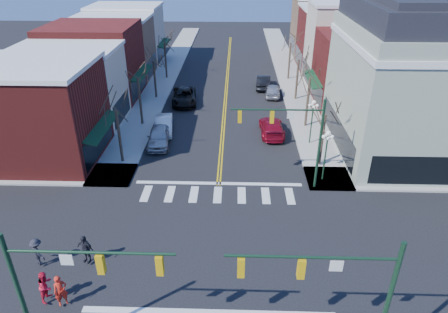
# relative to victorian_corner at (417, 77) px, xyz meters

# --- Properties ---
(ground) EXTENTS (160.00, 160.00, 0.00)m
(ground) POSITION_rel_victorian_corner_xyz_m (-16.50, -14.50, -6.66)
(ground) COLOR black
(ground) RESTS_ON ground
(sidewalk_left) EXTENTS (3.50, 70.00, 0.15)m
(sidewalk_left) POSITION_rel_victorian_corner_xyz_m (-25.25, 5.50, -6.58)
(sidewalk_left) COLOR #9E9B93
(sidewalk_left) RESTS_ON ground
(sidewalk_right) EXTENTS (3.50, 70.00, 0.15)m
(sidewalk_right) POSITION_rel_victorian_corner_xyz_m (-7.75, 5.50, -6.58)
(sidewalk_right) COLOR #9E9B93
(sidewalk_right) RESTS_ON ground
(bldg_left_brick_a) EXTENTS (10.00, 8.50, 8.00)m
(bldg_left_brick_a) POSITION_rel_victorian_corner_xyz_m (-32.00, -2.75, -2.66)
(bldg_left_brick_a) COLOR maroon
(bldg_left_brick_a) RESTS_ON ground
(bldg_left_stucco_a) EXTENTS (10.00, 7.00, 7.50)m
(bldg_left_stucco_a) POSITION_rel_victorian_corner_xyz_m (-32.00, 5.00, -2.91)
(bldg_left_stucco_a) COLOR beige
(bldg_left_stucco_a) RESTS_ON ground
(bldg_left_brick_b) EXTENTS (10.00, 9.00, 8.50)m
(bldg_left_brick_b) POSITION_rel_victorian_corner_xyz_m (-32.00, 13.00, -2.41)
(bldg_left_brick_b) COLOR maroon
(bldg_left_brick_b) RESTS_ON ground
(bldg_left_tan) EXTENTS (10.00, 7.50, 7.80)m
(bldg_left_tan) POSITION_rel_victorian_corner_xyz_m (-32.00, 21.25, -2.76)
(bldg_left_tan) COLOR #977353
(bldg_left_tan) RESTS_ON ground
(bldg_left_stucco_b) EXTENTS (10.00, 8.00, 8.20)m
(bldg_left_stucco_b) POSITION_rel_victorian_corner_xyz_m (-32.00, 29.00, -2.56)
(bldg_left_stucco_b) COLOR beige
(bldg_left_stucco_b) RESTS_ON ground
(bldg_right_brick_a) EXTENTS (10.00, 8.50, 8.00)m
(bldg_right_brick_a) POSITION_rel_victorian_corner_xyz_m (-1.00, 11.25, -2.66)
(bldg_right_brick_a) COLOR maroon
(bldg_right_brick_a) RESTS_ON ground
(bldg_right_stucco) EXTENTS (10.00, 7.00, 10.00)m
(bldg_right_stucco) POSITION_rel_victorian_corner_xyz_m (-1.00, 19.00, -1.66)
(bldg_right_stucco) COLOR beige
(bldg_right_stucco) RESTS_ON ground
(bldg_right_brick_b) EXTENTS (10.00, 8.00, 8.50)m
(bldg_right_brick_b) POSITION_rel_victorian_corner_xyz_m (-1.00, 26.50, -2.41)
(bldg_right_brick_b) COLOR maroon
(bldg_right_brick_b) RESTS_ON ground
(bldg_right_tan) EXTENTS (10.00, 8.00, 9.00)m
(bldg_right_tan) POSITION_rel_victorian_corner_xyz_m (-1.00, 34.50, -2.16)
(bldg_right_tan) COLOR #977353
(bldg_right_tan) RESTS_ON ground
(victorian_corner) EXTENTS (12.25, 14.25, 13.30)m
(victorian_corner) POSITION_rel_victorian_corner_xyz_m (0.00, 0.00, 0.00)
(victorian_corner) COLOR #9AA58F
(victorian_corner) RESTS_ON ground
(traffic_mast_near_left) EXTENTS (6.60, 0.28, 7.20)m
(traffic_mast_near_left) POSITION_rel_victorian_corner_xyz_m (-22.05, -21.90, -1.95)
(traffic_mast_near_left) COLOR #14331E
(traffic_mast_near_left) RESTS_ON ground
(traffic_mast_near_right) EXTENTS (6.60, 0.28, 7.20)m
(traffic_mast_near_right) POSITION_rel_victorian_corner_xyz_m (-10.95, -21.90, -1.95)
(traffic_mast_near_right) COLOR #14331E
(traffic_mast_near_right) RESTS_ON ground
(traffic_mast_far_right) EXTENTS (6.60, 0.28, 7.20)m
(traffic_mast_far_right) POSITION_rel_victorian_corner_xyz_m (-10.95, -7.10, -1.95)
(traffic_mast_far_right) COLOR #14331E
(traffic_mast_far_right) RESTS_ON ground
(lamppost_corner) EXTENTS (0.36, 0.36, 4.33)m
(lamppost_corner) POSITION_rel_victorian_corner_xyz_m (-8.30, -6.00, -3.70)
(lamppost_corner) COLOR #14331E
(lamppost_corner) RESTS_ON ground
(lamppost_midblock) EXTENTS (0.36, 0.36, 4.33)m
(lamppost_midblock) POSITION_rel_victorian_corner_xyz_m (-8.30, 0.50, -3.70)
(lamppost_midblock) COLOR #14331E
(lamppost_midblock) RESTS_ON ground
(tree_left_a) EXTENTS (0.24, 0.24, 4.76)m
(tree_left_a) POSITION_rel_victorian_corner_xyz_m (-24.90, -3.50, -4.28)
(tree_left_a) COLOR #382B21
(tree_left_a) RESTS_ON ground
(tree_left_b) EXTENTS (0.24, 0.24, 5.04)m
(tree_left_b) POSITION_rel_victorian_corner_xyz_m (-24.90, 4.50, -4.14)
(tree_left_b) COLOR #382B21
(tree_left_b) RESTS_ON ground
(tree_left_c) EXTENTS (0.24, 0.24, 4.55)m
(tree_left_c) POSITION_rel_victorian_corner_xyz_m (-24.90, 12.50, -4.38)
(tree_left_c) COLOR #382B21
(tree_left_c) RESTS_ON ground
(tree_left_d) EXTENTS (0.24, 0.24, 4.90)m
(tree_left_d) POSITION_rel_victorian_corner_xyz_m (-24.90, 20.50, -4.21)
(tree_left_d) COLOR #382B21
(tree_left_d) RESTS_ON ground
(tree_right_a) EXTENTS (0.24, 0.24, 4.62)m
(tree_right_a) POSITION_rel_victorian_corner_xyz_m (-8.10, -3.50, -4.35)
(tree_right_a) COLOR #382B21
(tree_right_a) RESTS_ON ground
(tree_right_b) EXTENTS (0.24, 0.24, 5.18)m
(tree_right_b) POSITION_rel_victorian_corner_xyz_m (-8.10, 4.50, -4.07)
(tree_right_b) COLOR #382B21
(tree_right_b) RESTS_ON ground
(tree_right_c) EXTENTS (0.24, 0.24, 4.83)m
(tree_right_c) POSITION_rel_victorian_corner_xyz_m (-8.10, 12.50, -4.24)
(tree_right_c) COLOR #382B21
(tree_right_c) RESTS_ON ground
(tree_right_d) EXTENTS (0.24, 0.24, 4.97)m
(tree_right_d) POSITION_rel_victorian_corner_xyz_m (-8.10, 20.50, -4.17)
(tree_right_d) COLOR #382B21
(tree_right_d) RESTS_ON ground
(car_left_near) EXTENTS (2.32, 5.06, 1.68)m
(car_left_near) POSITION_rel_victorian_corner_xyz_m (-22.32, 0.04, -5.82)
(car_left_near) COLOR #A5A5A9
(car_left_near) RESTS_ON ground
(car_left_mid) EXTENTS (2.24, 4.82, 1.53)m
(car_left_mid) POSITION_rel_victorian_corner_xyz_m (-22.33, 2.79, -5.89)
(car_left_mid) COLOR white
(car_left_mid) RESTS_ON ground
(car_left_far) EXTENTS (3.29, 6.11, 1.63)m
(car_left_far) POSITION_rel_victorian_corner_xyz_m (-21.30, 10.93, -5.84)
(car_left_far) COLOR black
(car_left_far) RESTS_ON ground
(car_right_near) EXTENTS (2.34, 5.42, 1.55)m
(car_right_near) POSITION_rel_victorian_corner_xyz_m (-11.70, 2.58, -5.88)
(car_right_near) COLOR maroon
(car_right_near) RESTS_ON ground
(car_right_mid) EXTENTS (2.15, 4.52, 1.49)m
(car_right_mid) POSITION_rel_victorian_corner_xyz_m (-10.75, 13.67, -5.91)
(car_right_mid) COLOR #B7B7BC
(car_right_mid) RESTS_ON ground
(car_right_far) EXTENTS (2.15, 5.07, 1.63)m
(car_right_far) POSITION_rel_victorian_corner_xyz_m (-11.70, 16.80, -5.84)
(car_right_far) COLOR black
(car_right_far) RESTS_ON ground
(pedestrian_red_a) EXTENTS (0.80, 0.75, 1.83)m
(pedestrian_red_a) POSITION_rel_victorian_corner_xyz_m (-24.02, -18.89, -5.59)
(pedestrian_red_a) COLOR red
(pedestrian_red_a) RESTS_ON sidewalk_left
(pedestrian_red_b) EXTENTS (0.78, 0.95, 1.81)m
(pedestrian_red_b) POSITION_rel_victorian_corner_xyz_m (-24.92, -18.58, -5.60)
(pedestrian_red_b) COLOR red
(pedestrian_red_b) RESTS_ON sidewalk_left
(pedestrian_dark_a) EXTENTS (1.17, 0.79, 1.85)m
(pedestrian_dark_a) POSITION_rel_victorian_corner_xyz_m (-23.83, -15.74, -5.58)
(pedestrian_dark_a) COLOR black
(pedestrian_dark_a) RESTS_ON sidewalk_left
(pedestrian_dark_b) EXTENTS (1.31, 1.21, 1.77)m
(pedestrian_dark_b) POSITION_rel_victorian_corner_xyz_m (-26.50, -16.05, -5.62)
(pedestrian_dark_b) COLOR black
(pedestrian_dark_b) RESTS_ON sidewalk_left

